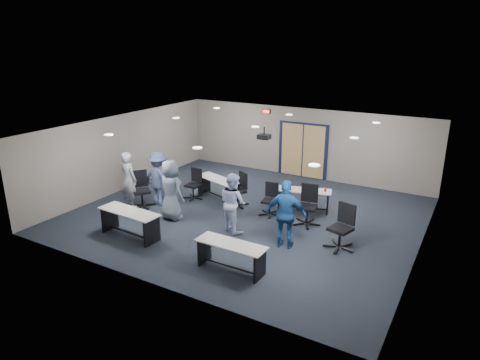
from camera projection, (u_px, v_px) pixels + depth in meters
The scene contains 25 objects.
floor at pixel (247, 214), 13.27m from camera, with size 10.00×10.00×0.00m, color black.
back_wall at pixel (303, 143), 16.55m from camera, with size 10.00×0.04×2.70m, color gray.
front_wall at pixel (145, 227), 9.15m from camera, with size 10.00×0.04×2.70m, color gray.
left_wall at pixel (125, 152), 15.22m from camera, with size 0.04×9.00×2.70m, color gray.
right_wall at pixel (425, 203), 10.48m from camera, with size 0.04×9.00×2.70m, color gray.
ceiling at pixel (247, 129), 12.42m from camera, with size 10.00×9.00×0.04m, color white.
double_door at pixel (303, 151), 16.61m from camera, with size 2.00×0.07×2.20m.
exit_sign at pixel (266, 111), 16.92m from camera, with size 0.32×0.07×0.18m.
ceiling_projector at pixel (264, 137), 12.78m from camera, with size 0.35×0.32×0.37m.
ceiling_can_lights at pixel (251, 128), 12.64m from camera, with size 6.24×5.74×0.02m, color white, non-canonical shape.
table_front_left at pixel (130, 219), 11.65m from camera, with size 1.89×0.73×0.75m.
table_front_right at pixel (231, 252), 9.94m from camera, with size 1.72×0.59×0.69m.
table_back_left at pixel (218, 185), 14.49m from camera, with size 1.82×1.08×0.70m.
table_back_right at pixel (304, 196), 13.46m from camera, with size 1.78×1.01×0.94m.
chair_back_a at pixel (193, 184), 14.45m from camera, with size 0.65×0.65×1.03m, color black, non-canonical shape.
chair_back_b at pixel (237, 190), 13.79m from camera, with size 0.70×0.70×1.11m, color black, non-canonical shape.
chair_back_c at pixel (270, 200), 13.08m from camera, with size 0.63×0.63×1.00m, color black, non-canonical shape.
chair_back_d at pixel (307, 206), 12.37m from camera, with size 0.75×0.75×1.19m, color black, non-canonical shape.
chair_loose_left at pixel (141, 190), 13.70m from camera, with size 0.74×0.74×1.17m, color black, non-canonical shape.
chair_loose_right at pixel (340, 227), 10.95m from camera, with size 0.75×0.75×1.19m, color black, non-canonical shape.
person_gray at pixel (129, 180), 13.64m from camera, with size 0.67×0.44×1.83m, color #90979D.
person_plaid at pixel (171, 190), 12.71m from camera, with size 0.89×0.58×1.83m, color slate.
person_lightblue at pixel (233, 202), 11.93m from camera, with size 0.82×0.64×1.69m, color #BECDFC.
person_navy at pixel (286, 214), 10.93m from camera, with size 1.07×0.45×1.83m, color navy.
person_back at pixel (159, 178), 13.82m from camera, with size 1.15×0.66×1.78m, color #3D496E.
Camera 1 is at (5.95, -10.73, 5.19)m, focal length 32.00 mm.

